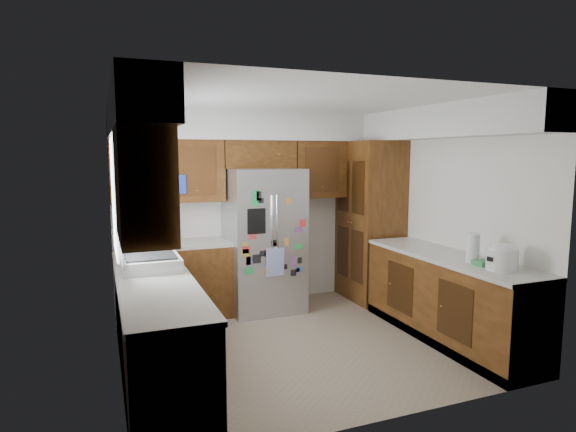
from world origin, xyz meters
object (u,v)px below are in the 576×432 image
at_px(fridge, 264,240).
at_px(paper_towel, 473,248).
at_px(pantry, 370,221).
at_px(rice_cooker, 502,256).

relative_size(fridge, paper_towel, 6.31).
bearing_deg(pantry, rice_cooker, -90.01).
xyz_separation_m(pantry, rice_cooker, (-0.00, -2.32, -0.03)).
relative_size(pantry, rice_cooker, 7.38).
bearing_deg(pantry, paper_towel, -90.72).
bearing_deg(rice_cooker, fridge, 122.29).
distance_m(pantry, paper_towel, 1.97).
distance_m(fridge, rice_cooker, 2.81).
bearing_deg(rice_cooker, paper_towel, 93.99).
bearing_deg(paper_towel, rice_cooker, -86.01).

